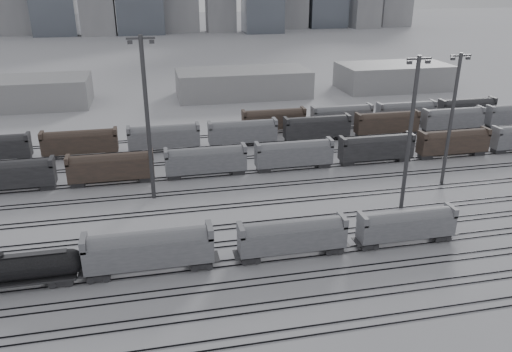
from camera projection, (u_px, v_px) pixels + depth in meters
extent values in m
plane|color=silver|center=(303.00, 259.00, 66.38)|extent=(900.00, 900.00, 0.00)
cube|color=black|center=(344.00, 330.00, 53.03)|extent=(220.00, 0.07, 0.16)
cube|color=black|center=(339.00, 322.00, 54.33)|extent=(220.00, 0.07, 0.16)
cube|color=black|center=(328.00, 302.00, 57.55)|extent=(220.00, 0.07, 0.16)
cube|color=black|center=(324.00, 295.00, 58.85)|extent=(220.00, 0.07, 0.16)
cube|color=black|center=(314.00, 278.00, 62.08)|extent=(220.00, 0.07, 0.16)
cube|color=black|center=(310.00, 272.00, 63.38)|extent=(220.00, 0.07, 0.16)
cube|color=black|center=(302.00, 257.00, 66.60)|extent=(220.00, 0.07, 0.16)
cube|color=black|center=(299.00, 252.00, 67.90)|extent=(220.00, 0.07, 0.16)
cube|color=black|center=(292.00, 239.00, 71.13)|extent=(220.00, 0.07, 0.16)
cube|color=black|center=(289.00, 235.00, 72.43)|extent=(220.00, 0.07, 0.16)
cube|color=black|center=(283.00, 223.00, 75.65)|extent=(220.00, 0.07, 0.16)
cube|color=black|center=(280.00, 219.00, 76.95)|extent=(220.00, 0.07, 0.16)
cube|color=black|center=(272.00, 204.00, 81.99)|extent=(220.00, 0.07, 0.16)
cube|color=black|center=(270.00, 200.00, 83.28)|extent=(220.00, 0.07, 0.16)
cube|color=black|center=(262.00, 187.00, 88.32)|extent=(220.00, 0.07, 0.16)
cube|color=black|center=(261.00, 184.00, 89.62)|extent=(220.00, 0.07, 0.16)
cube|color=black|center=(254.00, 173.00, 94.65)|extent=(220.00, 0.07, 0.16)
cube|color=black|center=(253.00, 170.00, 95.95)|extent=(220.00, 0.07, 0.16)
cube|color=black|center=(246.00, 159.00, 101.89)|extent=(220.00, 0.07, 0.16)
cube|color=black|center=(245.00, 156.00, 103.19)|extent=(220.00, 0.07, 0.16)
cube|color=black|center=(239.00, 146.00, 109.13)|extent=(220.00, 0.07, 0.16)
cube|color=black|center=(238.00, 144.00, 110.43)|extent=(220.00, 0.07, 0.16)
cube|color=black|center=(233.00, 136.00, 116.37)|extent=(220.00, 0.07, 0.16)
cube|color=black|center=(232.00, 134.00, 117.67)|extent=(220.00, 0.07, 0.16)
cube|color=black|center=(62.00, 279.00, 61.10)|extent=(2.79, 2.26, 0.75)
cube|color=black|center=(5.00, 281.00, 59.64)|extent=(16.65, 2.90, 0.27)
cylinder|color=black|center=(2.00, 269.00, 58.99)|extent=(15.57, 3.11, 3.11)
sphere|color=black|center=(71.00, 262.00, 60.51)|extent=(3.11, 3.11, 3.11)
cube|color=black|center=(99.00, 274.00, 61.96)|extent=(2.76, 2.23, 0.74)
cube|color=black|center=(201.00, 263.00, 64.44)|extent=(2.76, 2.23, 0.74)
cube|color=gray|center=(149.00, 251.00, 62.26)|extent=(15.89, 3.18, 3.39)
cylinder|color=gray|center=(149.00, 243.00, 61.78)|extent=(14.41, 3.07, 3.07)
cube|color=gray|center=(83.00, 243.00, 59.97)|extent=(0.74, 3.18, 1.48)
cube|color=gray|center=(210.00, 230.00, 62.94)|extent=(0.74, 3.18, 1.48)
cone|color=black|center=(151.00, 266.00, 63.04)|extent=(2.54, 2.54, 0.95)
cube|color=black|center=(250.00, 258.00, 65.72)|extent=(2.50, 2.02, 0.67)
cube|color=black|center=(333.00, 248.00, 67.96)|extent=(2.50, 2.02, 0.67)
cube|color=gray|center=(292.00, 238.00, 65.99)|extent=(14.41, 2.88, 3.07)
cylinder|color=gray|center=(293.00, 230.00, 65.55)|extent=(13.06, 2.79, 2.79)
cube|color=gray|center=(241.00, 230.00, 63.91)|extent=(0.67, 2.88, 1.34)
cube|color=gray|center=(342.00, 220.00, 66.61)|extent=(0.67, 2.88, 1.34)
cone|color=black|center=(292.00, 250.00, 66.69)|extent=(2.31, 2.31, 0.86)
cube|color=black|center=(368.00, 244.00, 68.98)|extent=(2.39, 1.93, 0.64)
cube|color=black|center=(440.00, 236.00, 71.14)|extent=(2.39, 1.93, 0.64)
cube|color=gray|center=(406.00, 226.00, 69.24)|extent=(13.81, 2.76, 2.95)
cylinder|color=gray|center=(407.00, 219.00, 68.82)|extent=(12.52, 2.67, 2.67)
cube|color=gray|center=(363.00, 219.00, 67.25)|extent=(0.64, 2.76, 1.29)
cube|color=gray|center=(451.00, 210.00, 69.84)|extent=(0.64, 2.76, 1.29)
cone|color=black|center=(405.00, 238.00, 69.92)|extent=(2.21, 2.21, 0.83)
cylinder|color=#3D3D40|center=(148.00, 121.00, 79.43)|extent=(0.69, 0.69, 26.79)
cube|color=#3D3D40|center=(141.00, 38.00, 74.56)|extent=(4.29, 0.32, 0.32)
cube|color=#3D3D40|center=(130.00, 42.00, 74.45)|extent=(0.75, 0.54, 0.54)
cube|color=#3D3D40|center=(152.00, 42.00, 75.08)|extent=(0.75, 0.54, 0.54)
cylinder|color=#3D3D40|center=(410.00, 136.00, 76.30)|extent=(0.62, 0.62, 24.33)
cube|color=#3D3D40|center=(419.00, 59.00, 71.88)|extent=(3.89, 0.29, 0.29)
cube|color=#3D3D40|center=(409.00, 62.00, 71.78)|extent=(0.68, 0.49, 0.49)
cube|color=#3D3D40|center=(428.00, 62.00, 72.35)|extent=(0.68, 0.49, 0.49)
cylinder|color=#3D3D40|center=(451.00, 121.00, 85.80)|extent=(0.60, 0.60, 23.24)
cube|color=#3D3D40|center=(461.00, 56.00, 81.58)|extent=(3.72, 0.28, 0.28)
cube|color=#3D3D40|center=(453.00, 59.00, 81.49)|extent=(0.65, 0.46, 0.46)
cube|color=#3D3D40|center=(468.00, 58.00, 82.03)|extent=(0.65, 0.46, 0.46)
cube|color=black|center=(9.00, 176.00, 85.89)|extent=(15.00, 3.00, 5.60)
cube|color=#4A392F|center=(111.00, 169.00, 89.20)|extent=(15.00, 3.00, 5.60)
cube|color=gray|center=(206.00, 162.00, 92.52)|extent=(15.00, 3.00, 5.60)
cube|color=gray|center=(294.00, 155.00, 95.84)|extent=(15.00, 3.00, 5.60)
cube|color=black|center=(376.00, 149.00, 99.15)|extent=(15.00, 3.00, 5.60)
cube|color=#4A392F|center=(453.00, 143.00, 102.47)|extent=(15.00, 3.00, 5.60)
cube|color=#4A392F|center=(80.00, 144.00, 102.32)|extent=(15.00, 3.00, 5.60)
cube|color=gray|center=(164.00, 138.00, 105.63)|extent=(15.00, 3.00, 5.60)
cube|color=gray|center=(243.00, 133.00, 108.95)|extent=(15.00, 3.00, 5.60)
cube|color=black|center=(317.00, 129.00, 112.27)|extent=(15.00, 3.00, 5.60)
cube|color=#4A392F|center=(387.00, 124.00, 115.58)|extent=(15.00, 3.00, 5.60)
cube|color=gray|center=(453.00, 120.00, 118.90)|extent=(15.00, 3.00, 5.60)
cube|color=#4A392F|center=(274.00, 121.00, 117.94)|extent=(15.00, 3.00, 5.60)
cube|color=gray|center=(341.00, 117.00, 121.26)|extent=(15.00, 3.00, 5.60)
cube|color=gray|center=(406.00, 113.00, 124.58)|extent=(15.00, 3.00, 5.60)
cube|color=black|center=(466.00, 109.00, 127.90)|extent=(15.00, 3.00, 5.60)
cube|color=#98999B|center=(243.00, 83.00, 152.78)|extent=(40.00, 18.00, 8.00)
cube|color=#98999B|center=(393.00, 76.00, 162.54)|extent=(35.00, 18.00, 8.00)
cube|color=#98989A|center=(219.00, 0.00, 318.42)|extent=(18.00, 14.40, 38.00)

